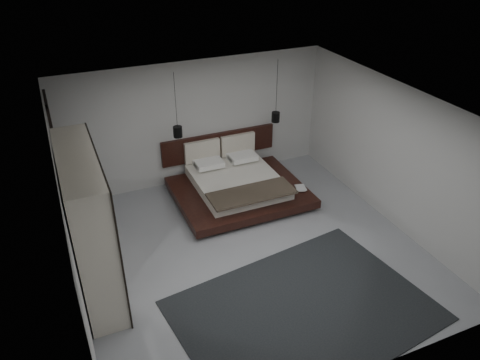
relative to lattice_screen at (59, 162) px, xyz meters
name	(u,v)px	position (x,y,z in m)	size (l,w,h in m)	color
floor	(251,251)	(2.95, -2.45, -1.30)	(6.00, 6.00, 0.00)	#979A9F
ceiling	(253,109)	(2.95, -2.45, 1.50)	(6.00, 6.00, 0.00)	white
wall_back	(196,123)	(2.95, 0.55, 0.10)	(6.00, 6.00, 0.00)	#B7B7B5
wall_front	(356,304)	(2.95, -5.45, 0.10)	(6.00, 6.00, 0.00)	#B7B7B5
wall_left	(68,227)	(-0.05, -2.45, 0.10)	(6.00, 6.00, 0.00)	#B7B7B5
wall_right	(393,155)	(5.95, -2.45, 0.10)	(6.00, 6.00, 0.00)	#B7B7B5
lattice_screen	(59,162)	(0.00, 0.00, 0.00)	(0.05, 0.90, 2.60)	black
bed	(237,184)	(3.47, -0.54, -1.02)	(2.74, 2.37, 1.07)	black
book_lower	(296,188)	(4.60, -1.19, -1.03)	(0.21, 0.28, 0.03)	#99724C
book_upper	(296,188)	(4.58, -1.22, -1.01)	(0.20, 0.27, 0.02)	#99724C
pendant_left	(178,132)	(2.35, -0.11, 0.26)	(0.19, 0.19, 1.36)	black
pendant_right	(276,117)	(4.60, -0.11, 0.22)	(0.18, 0.18, 1.40)	black
wardrobe	(89,225)	(0.25, -2.22, -0.10)	(0.58, 2.45, 2.40)	silver
rug	(304,310)	(3.10, -4.15, -1.29)	(3.88, 2.77, 0.02)	black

